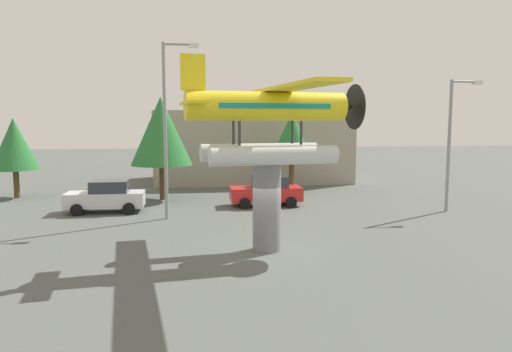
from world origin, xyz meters
TOP-DOWN VIEW (x-y plane):
  - ground_plane at (0.00, 0.00)m, footprint 140.00×140.00m
  - display_pedestal at (0.00, 0.00)m, footprint 1.10×1.10m
  - floatplane_monument at (0.13, 0.02)m, footprint 7.06×10.45m
  - car_near_silver at (-7.50, 8.99)m, footprint 4.20×2.02m
  - car_mid_red at (1.60, 9.77)m, footprint 4.20×2.02m
  - streetlight_primary at (-3.95, 6.68)m, footprint 1.84×0.28m
  - streetlight_secondary at (11.45, 6.61)m, footprint 1.84×0.28m
  - storefront_building at (2.24, 22.00)m, footprint 15.64×7.82m
  - tree_west at (-14.13, 14.92)m, footprint 3.01×3.01m
  - tree_east at (-4.65, 12.84)m, footprint 3.86×3.86m
  - tree_center_back at (4.25, 15.14)m, footprint 2.90×2.90m

SIDE VIEW (x-z plane):
  - ground_plane at x=0.00m, z-range 0.00..0.00m
  - car_near_silver at x=-7.50m, z-range 0.00..1.76m
  - car_mid_red at x=1.60m, z-range 0.00..1.76m
  - display_pedestal at x=0.00m, z-range 0.00..3.44m
  - storefront_building at x=2.24m, z-range 0.00..5.79m
  - tree_west at x=-14.13m, z-range 0.91..6.11m
  - tree_center_back at x=4.25m, z-range 1.16..6.75m
  - streetlight_secondary at x=11.45m, z-range 0.62..7.87m
  - tree_east at x=-4.65m, z-range 1.10..7.63m
  - streetlight_primary at x=-3.95m, z-range 0.65..9.57m
  - floatplane_monument at x=0.13m, z-range 3.11..7.11m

